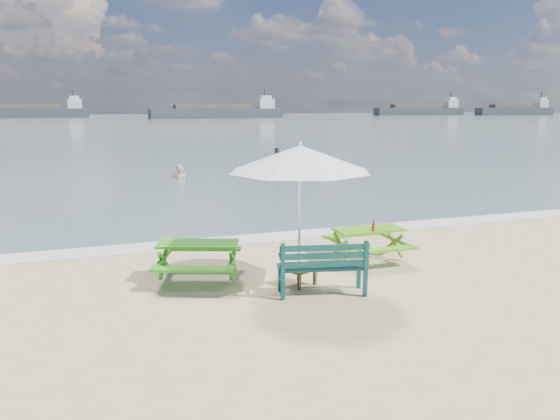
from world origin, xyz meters
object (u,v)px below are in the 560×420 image
object	(u,v)px
park_bench	(322,278)
beer_bottle	(373,227)
side_table	(299,275)
picnic_table_right	(368,245)
swimmer	(180,186)
patio_umbrella	(300,159)
picnic_table_left	(198,262)

from	to	relation	value
park_bench	beer_bottle	world-z (taller)	park_bench
park_bench	side_table	world-z (taller)	park_bench
picnic_table_right	side_table	size ratio (longest dim) A/B	2.36
side_table	beer_bottle	bearing A→B (deg)	21.45
picnic_table_right	swimmer	xyz separation A→B (m)	(-1.72, 14.09, -0.67)
park_bench	side_table	bearing A→B (deg)	108.94
patio_umbrella	side_table	bearing A→B (deg)	-75.96
beer_bottle	swimmer	xyz separation A→B (m)	(-1.69, 14.34, -1.10)
picnic_table_right	side_table	bearing A→B (deg)	-152.63
swimmer	side_table	bearing A→B (deg)	-90.84
picnic_table_right	beer_bottle	bearing A→B (deg)	-97.42
swimmer	picnic_table_right	bearing A→B (deg)	-83.05
picnic_table_left	patio_umbrella	bearing A→B (deg)	-28.96
beer_bottle	patio_umbrella	bearing A→B (deg)	-158.55
patio_umbrella	beer_bottle	bearing A→B (deg)	21.45
picnic_table_right	patio_umbrella	bearing A→B (deg)	-152.63
beer_bottle	picnic_table_right	bearing A→B (deg)	82.58
picnic_table_left	picnic_table_right	bearing A→B (deg)	1.37
side_table	swimmer	distance (m)	15.10
side_table	park_bench	bearing A→B (deg)	-71.06
picnic_table_right	park_bench	xyz separation A→B (m)	(-1.74, -1.58, -0.04)
patio_umbrella	swimmer	distance (m)	15.32
picnic_table_right	patio_umbrella	xyz separation A→B (m)	(-1.94, -1.00, 1.97)
side_table	swimmer	size ratio (longest dim) A/B	0.36
picnic_table_right	beer_bottle	distance (m)	0.50
patio_umbrella	swimmer	xyz separation A→B (m)	(0.22, 15.09, -2.63)
beer_bottle	swimmer	world-z (taller)	beer_bottle
patio_umbrella	picnic_table_right	bearing A→B (deg)	27.37
picnic_table_left	park_bench	distance (m)	2.39
picnic_table_right	swimmer	bearing A→B (deg)	96.95
side_table	patio_umbrella	world-z (taller)	patio_umbrella
patio_umbrella	picnic_table_left	bearing A→B (deg)	151.04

